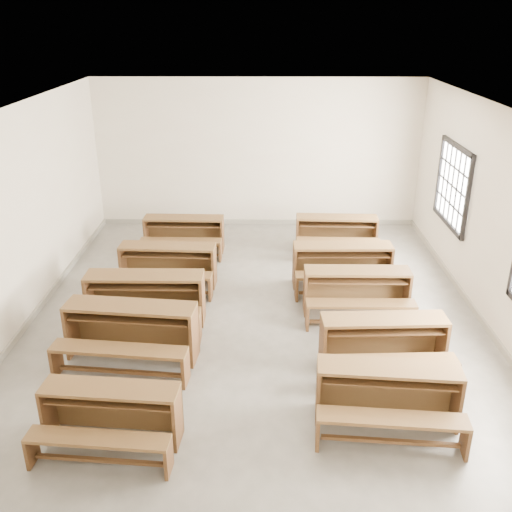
{
  "coord_description": "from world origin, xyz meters",
  "views": [
    {
      "loc": [
        0.08,
        -7.96,
        4.38
      ],
      "look_at": [
        0.0,
        0.0,
        1.0
      ],
      "focal_mm": 40.0,
      "sensor_mm": 36.0,
      "label": 1
    }
  ],
  "objects_px": {
    "desk_set_2": "(145,296)",
    "desk_set_5": "(388,392)",
    "desk_set_3": "(168,263)",
    "desk_set_9": "(336,232)",
    "desk_set_4": "(184,232)",
    "desk_set_1": "(130,329)",
    "desk_set_6": "(384,340)",
    "desk_set_7": "(357,289)",
    "desk_set_0": "(110,412)",
    "desk_set_8": "(343,263)"
  },
  "relations": [
    {
      "from": "desk_set_2",
      "to": "desk_set_5",
      "type": "xyz_separation_m",
      "value": [
        3.21,
        -2.29,
        -0.04
      ]
    },
    {
      "from": "desk_set_3",
      "to": "desk_set_9",
      "type": "xyz_separation_m",
      "value": [
        3.11,
        1.6,
        -0.01
      ]
    },
    {
      "from": "desk_set_4",
      "to": "desk_set_9",
      "type": "relative_size",
      "value": 0.97
    },
    {
      "from": "desk_set_9",
      "to": "desk_set_1",
      "type": "bearing_deg",
      "value": -127.7
    },
    {
      "from": "desk_set_2",
      "to": "desk_set_5",
      "type": "relative_size",
      "value": 1.05
    },
    {
      "from": "desk_set_1",
      "to": "desk_set_5",
      "type": "height_order",
      "value": "desk_set_1"
    },
    {
      "from": "desk_set_6",
      "to": "desk_set_7",
      "type": "relative_size",
      "value": 1.02
    },
    {
      "from": "desk_set_0",
      "to": "desk_set_6",
      "type": "height_order",
      "value": "desk_set_6"
    },
    {
      "from": "desk_set_6",
      "to": "desk_set_4",
      "type": "bearing_deg",
      "value": 125.21
    },
    {
      "from": "desk_set_3",
      "to": "desk_set_4",
      "type": "xyz_separation_m",
      "value": [
        0.08,
        1.58,
        -0.02
      ]
    },
    {
      "from": "desk_set_2",
      "to": "desk_set_8",
      "type": "bearing_deg",
      "value": 22.74
    },
    {
      "from": "desk_set_2",
      "to": "desk_set_7",
      "type": "distance_m",
      "value": 3.27
    },
    {
      "from": "desk_set_6",
      "to": "desk_set_8",
      "type": "relative_size",
      "value": 0.98
    },
    {
      "from": "desk_set_0",
      "to": "desk_set_9",
      "type": "bearing_deg",
      "value": 65.45
    },
    {
      "from": "desk_set_2",
      "to": "desk_set_9",
      "type": "distance_m",
      "value": 4.36
    },
    {
      "from": "desk_set_0",
      "to": "desk_set_9",
      "type": "height_order",
      "value": "desk_set_9"
    },
    {
      "from": "desk_set_1",
      "to": "desk_set_0",
      "type": "bearing_deg",
      "value": -79.44
    },
    {
      "from": "desk_set_9",
      "to": "desk_set_2",
      "type": "bearing_deg",
      "value": -135.87
    },
    {
      "from": "desk_set_0",
      "to": "desk_set_4",
      "type": "bearing_deg",
      "value": 93.83
    },
    {
      "from": "desk_set_4",
      "to": "desk_set_2",
      "type": "bearing_deg",
      "value": -92.95
    },
    {
      "from": "desk_set_3",
      "to": "desk_set_9",
      "type": "distance_m",
      "value": 3.49
    },
    {
      "from": "desk_set_4",
      "to": "desk_set_7",
      "type": "relative_size",
      "value": 0.96
    },
    {
      "from": "desk_set_1",
      "to": "desk_set_6",
      "type": "bearing_deg",
      "value": 2.66
    },
    {
      "from": "desk_set_3",
      "to": "desk_set_4",
      "type": "distance_m",
      "value": 1.58
    },
    {
      "from": "desk_set_4",
      "to": "desk_set_8",
      "type": "height_order",
      "value": "desk_set_8"
    },
    {
      "from": "desk_set_1",
      "to": "desk_set_5",
      "type": "bearing_deg",
      "value": -16.05
    },
    {
      "from": "desk_set_0",
      "to": "desk_set_3",
      "type": "relative_size",
      "value": 0.93
    },
    {
      "from": "desk_set_0",
      "to": "desk_set_2",
      "type": "relative_size",
      "value": 0.88
    },
    {
      "from": "desk_set_7",
      "to": "desk_set_9",
      "type": "bearing_deg",
      "value": 90.44
    },
    {
      "from": "desk_set_4",
      "to": "desk_set_8",
      "type": "relative_size",
      "value": 0.93
    },
    {
      "from": "desk_set_1",
      "to": "desk_set_4",
      "type": "relative_size",
      "value": 1.18
    },
    {
      "from": "desk_set_7",
      "to": "desk_set_9",
      "type": "height_order",
      "value": "desk_set_7"
    },
    {
      "from": "desk_set_0",
      "to": "desk_set_9",
      "type": "relative_size",
      "value": 0.96
    },
    {
      "from": "desk_set_4",
      "to": "desk_set_6",
      "type": "xyz_separation_m",
      "value": [
        3.16,
        -4.08,
        0.02
      ]
    },
    {
      "from": "desk_set_1",
      "to": "desk_set_9",
      "type": "distance_m",
      "value": 5.08
    },
    {
      "from": "desk_set_9",
      "to": "desk_set_3",
      "type": "bearing_deg",
      "value": -150.59
    },
    {
      "from": "desk_set_2",
      "to": "desk_set_7",
      "type": "xyz_separation_m",
      "value": [
        3.25,
        0.33,
        -0.03
      ]
    },
    {
      "from": "desk_set_4",
      "to": "desk_set_7",
      "type": "distance_m",
      "value": 3.97
    },
    {
      "from": "desk_set_3",
      "to": "desk_set_7",
      "type": "relative_size",
      "value": 1.02
    },
    {
      "from": "desk_set_4",
      "to": "desk_set_7",
      "type": "height_order",
      "value": "desk_set_7"
    },
    {
      "from": "desk_set_1",
      "to": "desk_set_7",
      "type": "height_order",
      "value": "desk_set_1"
    },
    {
      "from": "desk_set_1",
      "to": "desk_set_8",
      "type": "distance_m",
      "value": 3.91
    },
    {
      "from": "desk_set_5",
      "to": "desk_set_8",
      "type": "xyz_separation_m",
      "value": [
        -0.05,
        3.61,
        0.02
      ]
    },
    {
      "from": "desk_set_0",
      "to": "desk_set_2",
      "type": "height_order",
      "value": "desk_set_2"
    },
    {
      "from": "desk_set_0",
      "to": "desk_set_7",
      "type": "distance_m",
      "value": 4.31
    },
    {
      "from": "desk_set_1",
      "to": "desk_set_3",
      "type": "bearing_deg",
      "value": 92.4
    },
    {
      "from": "desk_set_7",
      "to": "desk_set_8",
      "type": "distance_m",
      "value": 0.99
    },
    {
      "from": "desk_set_4",
      "to": "desk_set_5",
      "type": "relative_size",
      "value": 0.94
    },
    {
      "from": "desk_set_1",
      "to": "desk_set_9",
      "type": "bearing_deg",
      "value": 56.24
    },
    {
      "from": "desk_set_5",
      "to": "desk_set_9",
      "type": "height_order",
      "value": "desk_set_5"
    }
  ]
}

